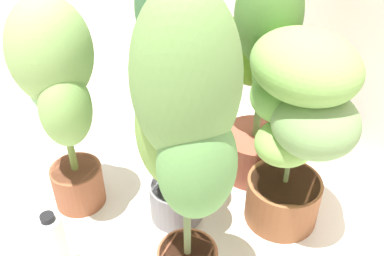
{
  "coord_description": "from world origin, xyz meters",
  "views": [
    {
      "loc": [
        0.93,
        -0.61,
        1.24
      ],
      "look_at": [
        0.03,
        0.19,
        0.35
      ],
      "focal_mm": 40.91,
      "sensor_mm": 36.0,
      "label": 1
    }
  ],
  "objects_px": {
    "potted_plant_back_center": "(262,70)",
    "potted_plant_front_left": "(58,88)",
    "potted_plant_back_left": "(167,17)",
    "potted_plant_back_right": "(297,121)",
    "potted_plant_center": "(171,82)",
    "nutrient_bottle": "(56,246)",
    "potted_plant_front_right": "(185,133)"
  },
  "relations": [
    {
      "from": "potted_plant_center",
      "to": "potted_plant_front_right",
      "type": "xyz_separation_m",
      "value": [
        0.24,
        -0.16,
        0.03
      ]
    },
    {
      "from": "nutrient_bottle",
      "to": "potted_plant_front_left",
      "type": "bearing_deg",
      "value": 138.5
    },
    {
      "from": "potted_plant_back_center",
      "to": "nutrient_bottle",
      "type": "bearing_deg",
      "value": -94.99
    },
    {
      "from": "potted_plant_center",
      "to": "potted_plant_front_right",
      "type": "distance_m",
      "value": 0.29
    },
    {
      "from": "potted_plant_back_right",
      "to": "potted_plant_front_left",
      "type": "bearing_deg",
      "value": -138.87
    },
    {
      "from": "potted_plant_back_center",
      "to": "nutrient_bottle",
      "type": "relative_size",
      "value": 3.23
    },
    {
      "from": "potted_plant_back_right",
      "to": "potted_plant_front_left",
      "type": "height_order",
      "value": "potted_plant_front_left"
    },
    {
      "from": "potted_plant_back_right",
      "to": "potted_plant_front_right",
      "type": "distance_m",
      "value": 0.47
    },
    {
      "from": "potted_plant_center",
      "to": "nutrient_bottle",
      "type": "distance_m",
      "value": 0.63
    },
    {
      "from": "potted_plant_back_center",
      "to": "potted_plant_front_left",
      "type": "distance_m",
      "value": 0.71
    },
    {
      "from": "potted_plant_back_right",
      "to": "potted_plant_front_right",
      "type": "bearing_deg",
      "value": -93.74
    },
    {
      "from": "potted_plant_back_left",
      "to": "potted_plant_center",
      "type": "relative_size",
      "value": 0.97
    },
    {
      "from": "potted_plant_back_left",
      "to": "potted_plant_front_right",
      "type": "bearing_deg",
      "value": -35.9
    },
    {
      "from": "potted_plant_center",
      "to": "potted_plant_front_left",
      "type": "bearing_deg",
      "value": -144.38
    },
    {
      "from": "potted_plant_back_left",
      "to": "potted_plant_back_center",
      "type": "distance_m",
      "value": 0.42
    },
    {
      "from": "potted_plant_center",
      "to": "potted_plant_back_left",
      "type": "bearing_deg",
      "value": 142.25
    },
    {
      "from": "potted_plant_back_center",
      "to": "potted_plant_front_left",
      "type": "height_order",
      "value": "potted_plant_back_center"
    },
    {
      "from": "potted_plant_center",
      "to": "potted_plant_front_right",
      "type": "relative_size",
      "value": 1.04
    },
    {
      "from": "potted_plant_center",
      "to": "potted_plant_front_left",
      "type": "distance_m",
      "value": 0.38
    },
    {
      "from": "potted_plant_back_left",
      "to": "potted_plant_front_right",
      "type": "relative_size",
      "value": 1.01
    },
    {
      "from": "potted_plant_back_left",
      "to": "potted_plant_front_left",
      "type": "relative_size",
      "value": 1.21
    },
    {
      "from": "potted_plant_back_left",
      "to": "potted_plant_back_right",
      "type": "xyz_separation_m",
      "value": [
        0.65,
        -0.01,
        -0.14
      ]
    },
    {
      "from": "potted_plant_back_right",
      "to": "potted_plant_center",
      "type": "relative_size",
      "value": 0.73
    },
    {
      "from": "potted_plant_back_center",
      "to": "nutrient_bottle",
      "type": "distance_m",
      "value": 0.92
    },
    {
      "from": "potted_plant_back_left",
      "to": "potted_plant_back_right",
      "type": "distance_m",
      "value": 0.66
    },
    {
      "from": "potted_plant_center",
      "to": "potted_plant_front_left",
      "type": "relative_size",
      "value": 1.25
    },
    {
      "from": "potted_plant_back_center",
      "to": "potted_plant_front_left",
      "type": "relative_size",
      "value": 1.07
    },
    {
      "from": "potted_plant_front_left",
      "to": "potted_plant_back_center",
      "type": "bearing_deg",
      "value": 63.33
    },
    {
      "from": "potted_plant_front_right",
      "to": "potted_plant_back_center",
      "type": "distance_m",
      "value": 0.63
    },
    {
      "from": "potted_plant_back_right",
      "to": "potted_plant_front_right",
      "type": "xyz_separation_m",
      "value": [
        -0.03,
        -0.44,
        0.16
      ]
    },
    {
      "from": "potted_plant_front_left",
      "to": "potted_plant_front_right",
      "type": "bearing_deg",
      "value": 6.68
    },
    {
      "from": "potted_plant_back_left",
      "to": "potted_plant_front_right",
      "type": "height_order",
      "value": "potted_plant_back_left"
    }
  ]
}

